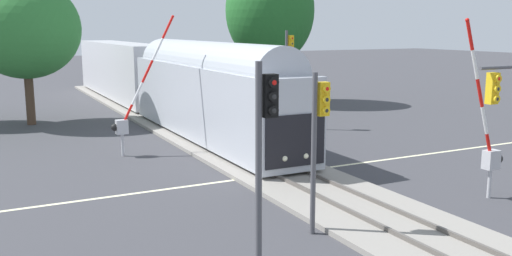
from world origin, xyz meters
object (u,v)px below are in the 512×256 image
(crossing_gate_near, at_px, (489,144))
(crossing_gate_far, at_px, (128,112))
(traffic_signal_median, at_px, (319,127))
(traffic_signal_near_left, at_px, (264,139))
(oak_behind_train, at_px, (25,29))
(oak_far_right, at_px, (270,11))
(traffic_signal_far_side, at_px, (288,64))
(commuter_train, at_px, (159,77))

(crossing_gate_near, height_order, crossing_gate_far, crossing_gate_far)
(traffic_signal_median, relative_size, traffic_signal_near_left, 0.90)
(oak_behind_train, bearing_deg, traffic_signal_near_left, -84.04)
(crossing_gate_far, distance_m, traffic_signal_median, 13.31)
(crossing_gate_far, xyz_separation_m, traffic_signal_near_left, (-0.65, -15.47, 1.50))
(traffic_signal_median, relative_size, oak_far_right, 0.41)
(traffic_signal_far_side, distance_m, traffic_signal_median, 17.93)
(crossing_gate_far, xyz_separation_m, traffic_signal_median, (2.45, -13.03, 1.15))
(oak_far_right, bearing_deg, commuter_train, -164.10)
(commuter_train, relative_size, traffic_signal_far_side, 6.64)
(crossing_gate_near, bearing_deg, traffic_signal_far_side, 87.29)
(traffic_signal_far_side, height_order, oak_behind_train, oak_behind_train)
(traffic_signal_near_left, height_order, oak_far_right, oak_far_right)
(crossing_gate_far, height_order, oak_behind_train, oak_behind_train)
(traffic_signal_near_left, height_order, oak_behind_train, oak_behind_train)
(commuter_train, height_order, crossing_gate_near, crossing_gate_near)
(traffic_signal_far_side, height_order, traffic_signal_near_left, traffic_signal_far_side)
(traffic_signal_near_left, bearing_deg, oak_far_right, 61.53)
(commuter_train, height_order, traffic_signal_far_side, traffic_signal_far_side)
(commuter_train, height_order, crossing_gate_far, crossing_gate_far)
(traffic_signal_far_side, height_order, traffic_signal_median, traffic_signal_far_side)
(crossing_gate_near, height_order, oak_far_right, oak_far_right)
(traffic_signal_far_side, distance_m, traffic_signal_near_left, 21.57)
(traffic_signal_median, height_order, traffic_signal_near_left, traffic_signal_near_left)
(commuter_train, distance_m, oak_far_right, 11.77)
(crossing_gate_near, distance_m, traffic_signal_far_side, 15.93)
(commuter_train, relative_size, oak_behind_train, 4.31)
(oak_far_right, bearing_deg, crossing_gate_near, -101.25)
(commuter_train, distance_m, traffic_signal_near_left, 26.90)
(traffic_signal_median, distance_m, oak_behind_train, 25.56)
(traffic_signal_far_side, distance_m, oak_behind_train, 16.77)
(commuter_train, xyz_separation_m, traffic_signal_far_side, (5.79, -7.95, 1.24))
(traffic_signal_near_left, xyz_separation_m, oak_behind_train, (-2.83, 27.13, 2.47))
(commuter_train, distance_m, oak_behind_train, 9.03)
(traffic_signal_far_side, relative_size, oak_far_right, 0.51)
(oak_behind_train, bearing_deg, traffic_signal_median, -76.49)
(commuter_train, bearing_deg, oak_behind_train, 174.36)
(commuter_train, bearing_deg, oak_far_right, 15.90)
(crossing_gate_near, bearing_deg, traffic_signal_near_left, -166.30)
(traffic_signal_far_side, xyz_separation_m, oak_far_right, (4.56, 10.90, 3.52))
(commuter_train, distance_m, traffic_signal_median, 24.00)
(oak_behind_train, bearing_deg, crossing_gate_far, -73.40)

